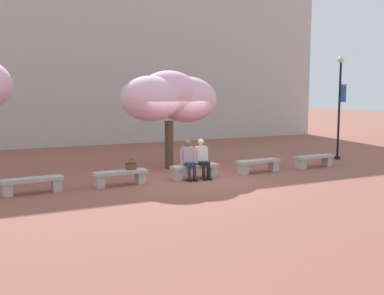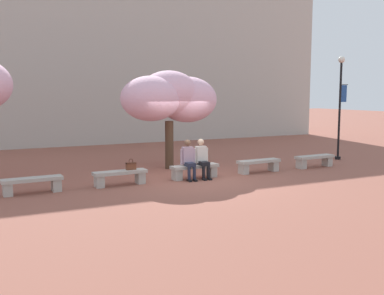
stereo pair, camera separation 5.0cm
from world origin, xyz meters
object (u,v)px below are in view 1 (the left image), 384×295
Objects in this scene: stone_bench_west_end at (32,183)px; lamp_post_with_banner at (340,98)px; stone_bench_east_end at (314,159)px; cherry_tree_main at (170,98)px; person_seated_left at (189,158)px; person_seated_right at (202,157)px; stone_bench_center at (195,169)px; stone_bench_near_east at (259,164)px; handbag at (131,166)px; stone_bench_near_west at (120,176)px.

lamp_post_with_banner is (12.38, 1.15, 2.27)m from stone_bench_west_end.
stone_bench_east_end is 5.91m from cherry_tree_main.
person_seated_left is 0.30× the size of lamp_post_with_banner.
person_seated_right is at bearing -0.05° from person_seated_left.
lamp_post_with_banner is at bearing 8.91° from stone_bench_center.
person_seated_left reaches higher than stone_bench_east_end.
lamp_post_with_banner is (7.10, 1.20, 1.87)m from person_seated_right.
stone_bench_center is 2.52m from stone_bench_near_east.
handbag is (-2.17, 0.03, 0.28)m from stone_bench_center.
person_seated_left is at bearing -170.98° from lamp_post_with_banner.
cherry_tree_main is (5.09, 2.12, 2.32)m from stone_bench_west_end.
lamp_post_with_banner is at bearing 9.02° from person_seated_left.
person_seated_right is (5.29, -0.05, 0.40)m from stone_bench_west_end.
stone_bench_center is 0.39× the size of lamp_post_with_banner.
stone_bench_near_east is (2.52, 0.00, 0.00)m from stone_bench_center.
stone_bench_center is 1.28× the size of person_seated_right.
lamp_post_with_banner reaches higher than stone_bench_near_west.
stone_bench_center is 1.00× the size of stone_bench_east_end.
person_seated_right reaches higher than handbag.
stone_bench_west_end is 5.05m from stone_bench_center.
stone_bench_center is 1.00× the size of stone_bench_near_east.
stone_bench_east_end is 1.28× the size of person_seated_left.
stone_bench_near_west is 2.31m from person_seated_left.
stone_bench_west_end is 1.28× the size of person_seated_left.
stone_bench_center and stone_bench_east_end have the same top height.
person_seated_left is (-2.77, -0.05, 0.40)m from stone_bench_near_east.
handbag is at bearing 179.68° from stone_bench_near_east.
stone_bench_near_east is 0.39× the size of lamp_post_with_banner.
person_seated_left is 0.49m from person_seated_right.
cherry_tree_main is at bearing 39.60° from stone_bench_near_west.
lamp_post_with_banner is (7.34, 1.15, 2.27)m from stone_bench_center.
person_seated_right reaches higher than stone_bench_west_end.
stone_bench_near_east is 2.32m from person_seated_right.
stone_bench_east_end is at bearing 0.64° from person_seated_right.
stone_bench_near_east is (5.05, 0.00, 0.00)m from stone_bench_near_west.
stone_bench_near_west is at bearing -140.40° from cherry_tree_main.
person_seated_left is at bearing 179.95° from person_seated_right.
cherry_tree_main is (2.21, 2.09, 2.04)m from handbag.
handbag is 9.77m from lamp_post_with_banner.
handbag reaches higher than stone_bench_center.
stone_bench_west_end is 4.82m from person_seated_left.
cherry_tree_main is at bearing 22.63° from stone_bench_west_end.
stone_bench_east_end is at bearing 0.57° from person_seated_left.
handbag is at bearing 177.63° from person_seated_left.
stone_bench_near_west is at bearing 178.66° from person_seated_left.
cherry_tree_main reaches higher than person_seated_right.
cherry_tree_main is at bearing 172.43° from lamp_post_with_banner.
stone_bench_center is 0.47m from person_seated_right.
cherry_tree_main is 7.36m from lamp_post_with_banner.
handbag reaches higher than stone_bench_near_east.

